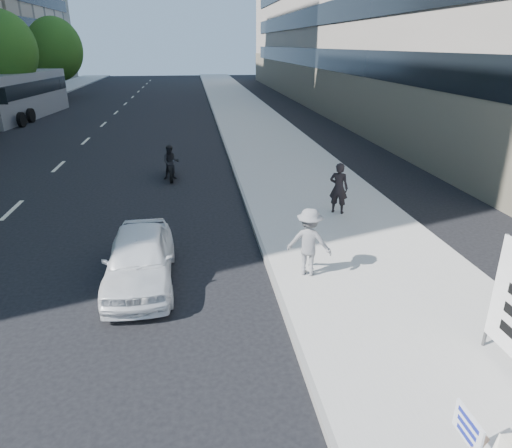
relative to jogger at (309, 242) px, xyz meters
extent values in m
plane|color=black|center=(-2.30, -1.87, -0.97)|extent=(160.00, 160.00, 0.00)
cube|color=#B0ADA5|center=(1.70, 18.13, -0.89)|extent=(5.00, 120.00, 0.15)
cylinder|color=#382616|center=(-16.00, 28.13, 0.52)|extent=(0.30, 0.30, 2.97)
ellipsoid|color=#235516|center=(-16.00, 28.13, 3.93)|extent=(4.80, 4.80, 5.52)
cylinder|color=#382616|center=(-16.00, 42.13, 0.34)|extent=(0.30, 0.30, 2.62)
ellipsoid|color=#235516|center=(-16.00, 42.13, 3.82)|extent=(5.40, 5.40, 6.21)
cylinder|color=beige|center=(0.72, -5.98, 0.01)|extent=(0.26, 0.20, 0.32)
cylinder|color=tan|center=(0.59, -5.84, -0.09)|extent=(0.30, 0.21, 0.18)
cube|color=white|center=(0.52, -5.69, 0.04)|extent=(0.03, 0.55, 0.40)
imported|color=gray|center=(0.00, 0.00, 0.00)|extent=(1.21, 0.97, 1.64)
imported|color=black|center=(1.97, 4.02, 0.01)|extent=(0.72, 0.65, 1.66)
cylinder|color=#4C4C4C|center=(2.50, -3.16, 0.28)|extent=(0.06, 0.06, 2.20)
imported|color=white|center=(-3.93, 0.34, -0.32)|extent=(1.61, 3.83, 1.29)
cylinder|color=black|center=(-3.53, 8.72, -0.65)|extent=(0.15, 0.64, 0.64)
cylinder|color=black|center=(-3.53, 10.12, -0.65)|extent=(0.15, 0.64, 0.64)
cube|color=black|center=(-3.53, 9.42, -0.42)|extent=(0.30, 1.21, 0.35)
imported|color=black|center=(-3.53, 9.32, -0.26)|extent=(0.72, 0.57, 1.42)
cube|color=gray|center=(-15.30, 28.21, 0.68)|extent=(3.74, 12.20, 3.30)
cube|color=black|center=(-16.57, 28.21, 1.23)|extent=(1.26, 11.44, 1.00)
cube|color=black|center=(-14.03, 28.21, 1.23)|extent=(1.26, 11.44, 1.00)
cylinder|color=black|center=(-14.05, 23.71, -0.47)|extent=(0.35, 1.02, 1.00)
cylinder|color=black|center=(-14.05, 25.71, -0.47)|extent=(0.35, 1.02, 1.00)
cylinder|color=black|center=(-16.55, 31.71, -0.47)|extent=(0.35, 1.02, 1.00)
cylinder|color=black|center=(-14.05, 31.71, -0.47)|extent=(0.35, 1.02, 1.00)
cylinder|color=black|center=(-16.55, 33.21, -0.47)|extent=(0.35, 1.02, 1.00)
cylinder|color=black|center=(-14.05, 33.21, -0.47)|extent=(0.35, 1.02, 1.00)
camera|label=1|loc=(-2.55, -9.46, 4.29)|focal=32.00mm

